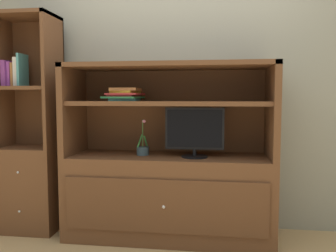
% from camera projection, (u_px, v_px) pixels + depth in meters
% --- Properties ---
extents(painted_rear_wall, '(6.00, 0.10, 2.80)m').
position_uv_depth(painted_rear_wall, '(174.00, 72.00, 3.20)').
color(painted_rear_wall, gray).
rests_on(painted_rear_wall, ground_plane).
extents(media_console, '(1.70, 0.57, 1.44)m').
position_uv_depth(media_console, '(169.00, 180.00, 2.93)').
color(media_console, brown).
rests_on(media_console, ground_plane).
extents(tv_monitor, '(0.47, 0.21, 0.40)m').
position_uv_depth(tv_monitor, '(195.00, 132.00, 2.81)').
color(tv_monitor, black).
rests_on(tv_monitor, media_console).
extents(potted_plant, '(0.10, 0.11, 0.30)m').
position_uv_depth(potted_plant, '(143.00, 150.00, 2.93)').
color(potted_plant, '#384C56').
rests_on(potted_plant, media_console).
extents(magazine_stack, '(0.30, 0.35, 0.11)m').
position_uv_depth(magazine_stack, '(125.00, 95.00, 2.92)').
color(magazine_stack, teal).
rests_on(magazine_stack, media_console).
extents(bookshelf_tall, '(0.51, 0.39, 1.88)m').
position_uv_depth(bookshelf_tall, '(30.00, 161.00, 3.10)').
color(bookshelf_tall, brown).
rests_on(bookshelf_tall, ground_plane).
extents(upright_book_row, '(0.17, 0.17, 0.28)m').
position_uv_depth(upright_book_row, '(15.00, 73.00, 3.04)').
color(upright_book_row, purple).
rests_on(upright_book_row, bookshelf_tall).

